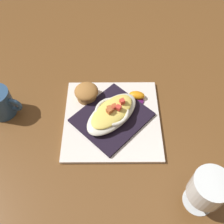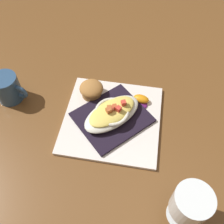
# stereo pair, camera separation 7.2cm
# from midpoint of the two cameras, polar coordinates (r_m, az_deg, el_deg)

# --- Properties ---
(ground_plane) EXTENTS (2.60, 2.60, 0.00)m
(ground_plane) POSITION_cam_midpoint_polar(r_m,az_deg,el_deg) (0.75, 2.73, -1.96)
(ground_plane) COLOR brown
(square_plate) EXTENTS (0.29, 0.29, 0.01)m
(square_plate) POSITION_cam_midpoint_polar(r_m,az_deg,el_deg) (0.74, 2.75, -1.75)
(square_plate) COLOR white
(square_plate) RESTS_ON ground_plane
(folded_napkin) EXTENTS (0.25, 0.25, 0.01)m
(folded_napkin) POSITION_cam_midpoint_polar(r_m,az_deg,el_deg) (0.74, 2.77, -1.36)
(folded_napkin) COLOR black
(folded_napkin) RESTS_ON square_plate
(gratin_dish) EXTENTS (0.19, 0.19, 0.05)m
(gratin_dish) POSITION_cam_midpoint_polar(r_m,az_deg,el_deg) (0.72, 2.85, -0.35)
(gratin_dish) COLOR silver
(gratin_dish) RESTS_ON folded_napkin
(muffin) EXTENTS (0.07, 0.07, 0.05)m
(muffin) POSITION_cam_midpoint_polar(r_m,az_deg,el_deg) (0.77, -1.92, 4.78)
(muffin) COLOR #9C6D3B
(muffin) RESTS_ON square_plate
(orange_garnish) EXTENTS (0.06, 0.06, 0.02)m
(orange_garnish) POSITION_cam_midpoint_polar(r_m,az_deg,el_deg) (0.78, 9.00, 2.45)
(orange_garnish) COLOR #551656
(orange_garnish) RESTS_ON square_plate
(coffee_mug) EXTENTS (0.11, 0.08, 0.09)m
(coffee_mug) POSITION_cam_midpoint_polar(r_m,az_deg,el_deg) (0.81, -19.63, 4.61)
(coffee_mug) COLOR navy
(coffee_mug) RESTS_ON ground_plane
(stemmed_glass) EXTENTS (0.08, 0.08, 0.12)m
(stemmed_glass) POSITION_cam_midpoint_polar(r_m,az_deg,el_deg) (0.60, 20.39, -18.87)
(stemmed_glass) COLOR white
(stemmed_glass) RESTS_ON ground_plane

